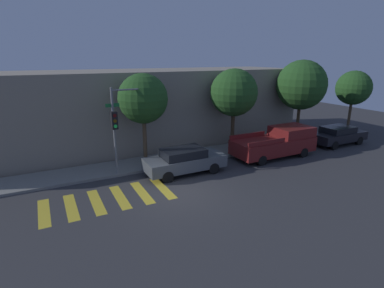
# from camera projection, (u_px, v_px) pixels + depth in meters

# --- Properties ---
(ground_plane) EXTENTS (60.00, 60.00, 0.00)m
(ground_plane) POSITION_uv_depth(u_px,v_px,m) (178.00, 193.00, 14.03)
(ground_plane) COLOR #333335
(sidewalk) EXTENTS (26.00, 2.31, 0.14)m
(sidewalk) POSITION_uv_depth(u_px,v_px,m) (147.00, 163.00, 17.73)
(sidewalk) COLOR slate
(sidewalk) RESTS_ON ground
(building_row) EXTENTS (26.00, 6.00, 5.24)m
(building_row) POSITION_uv_depth(u_px,v_px,m) (125.00, 109.00, 20.91)
(building_row) COLOR gray
(building_row) RESTS_ON ground
(crosswalk) EXTENTS (5.67, 2.60, 0.00)m
(crosswalk) POSITION_uv_depth(u_px,v_px,m) (108.00, 199.00, 13.38)
(crosswalk) COLOR gold
(crosswalk) RESTS_ON ground
(traffic_light_pole) EXTENTS (2.28, 0.56, 4.68)m
(traffic_light_pole) POSITION_uv_depth(u_px,v_px,m) (122.00, 116.00, 15.32)
(traffic_light_pole) COLOR slate
(traffic_light_pole) RESTS_ON ground
(sedan_near_corner) EXTENTS (4.37, 1.75, 1.40)m
(sedan_near_corner) POSITION_uv_depth(u_px,v_px,m) (185.00, 160.00, 16.21)
(sedan_near_corner) COLOR #4C5156
(sedan_near_corner) RESTS_ON ground
(pickup_truck) EXTENTS (5.40, 2.14, 1.81)m
(pickup_truck) POSITION_uv_depth(u_px,v_px,m) (277.00, 142.00, 19.02)
(pickup_truck) COLOR maroon
(pickup_truck) RESTS_ON ground
(sedan_middle) EXTENTS (4.24, 1.76, 1.33)m
(sedan_middle) POSITION_uv_depth(u_px,v_px,m) (338.00, 135.00, 21.59)
(sedan_middle) COLOR black
(sedan_middle) RESTS_ON ground
(tree_near_corner) EXTENTS (2.82, 2.82, 5.29)m
(tree_near_corner) POSITION_uv_depth(u_px,v_px,m) (143.00, 99.00, 16.78)
(tree_near_corner) COLOR brown
(tree_near_corner) RESTS_ON ground
(tree_midblock) EXTENTS (3.09, 3.09, 5.44)m
(tree_midblock) POSITION_uv_depth(u_px,v_px,m) (234.00, 93.00, 19.46)
(tree_midblock) COLOR #42301E
(tree_midblock) RESTS_ON ground
(tree_far_end) EXTENTS (3.63, 3.63, 5.95)m
(tree_far_end) POSITION_uv_depth(u_px,v_px,m) (301.00, 85.00, 22.01)
(tree_far_end) COLOR #4C3823
(tree_far_end) RESTS_ON ground
(tree_behind_truck) EXTENTS (2.81, 2.81, 5.07)m
(tree_behind_truck) POSITION_uv_depth(u_px,v_px,m) (354.00, 88.00, 24.75)
(tree_behind_truck) COLOR brown
(tree_behind_truck) RESTS_ON ground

